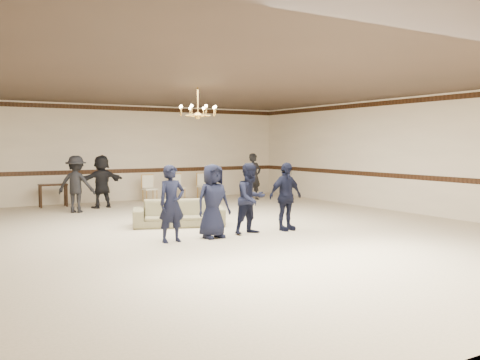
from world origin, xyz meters
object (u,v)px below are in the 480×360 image
at_px(boy_b, 213,201).
at_px(adult_mid, 102,181).
at_px(chandelier, 198,102).
at_px(boy_c, 251,199).
at_px(boy_a, 172,204).
at_px(banquet_chair_right, 204,186).
at_px(banquet_chair_mid, 178,187).
at_px(boy_d, 286,196).
at_px(settee, 179,213).
at_px(adult_right, 254,177).
at_px(adult_left, 76,184).
at_px(banquet_chair_left, 150,189).
at_px(console_table, 53,195).

bearing_deg(boy_b, adult_mid, 91.72).
xyz_separation_m(chandelier, boy_c, (0.45, -1.60, -2.12)).
relative_size(boy_a, adult_mid, 0.95).
relative_size(chandelier, banquet_chair_right, 1.07).
bearing_deg(banquet_chair_mid, boy_d, -88.90).
bearing_deg(banquet_chair_mid, settee, -108.91).
xyz_separation_m(boy_c, banquet_chair_mid, (1.32, 6.80, -0.31)).
height_order(boy_c, banquet_chair_mid, boy_c).
height_order(chandelier, adult_right, chandelier).
bearing_deg(boy_a, banquet_chair_mid, 60.61).
distance_m(adult_right, banquet_chair_right, 1.77).
bearing_deg(boy_b, adult_left, 101.68).
bearing_deg(adult_left, adult_right, -143.50).
distance_m(boy_b, adult_right, 7.25).
bearing_deg(boy_a, adult_left, 91.30).
bearing_deg(banquet_chair_mid, adult_mid, -160.42).
relative_size(boy_b, adult_mid, 0.95).
height_order(boy_c, banquet_chair_right, boy_c).
bearing_deg(boy_c, adult_right, 49.09).
bearing_deg(adult_left, banquet_chair_right, -129.26).
bearing_deg(banquet_chair_left, boy_a, -106.76).
bearing_deg(settee, banquet_chair_mid, 86.90).
distance_m(banquet_chair_right, console_table, 5.00).
xyz_separation_m(banquet_chair_left, console_table, (-3.00, 0.20, -0.09)).
bearing_deg(boy_c, banquet_chair_mid, 70.79).
xyz_separation_m(boy_a, settee, (0.91, 1.73, -0.45)).
height_order(boy_a, adult_mid, adult_mid).
distance_m(chandelier, settee, 2.61).
xyz_separation_m(boy_b, banquet_chair_left, (1.22, 6.80, -0.31)).
height_order(boy_b, boy_d, same).
bearing_deg(chandelier, boy_a, -130.18).
bearing_deg(console_table, boy_d, -59.78).
xyz_separation_m(boy_a, banquet_chair_right, (4.12, 6.80, -0.31)).
xyz_separation_m(boy_b, adult_left, (-1.47, 5.36, 0.04)).
bearing_deg(settee, adult_mid, 118.09).
bearing_deg(chandelier, console_table, 112.41).
bearing_deg(adult_right, console_table, 161.28).
xyz_separation_m(boy_b, banquet_chair_mid, (2.22, 6.80, -0.31)).
bearing_deg(settee, banquet_chair_right, 78.11).
distance_m(boy_a, console_table, 7.07).
xyz_separation_m(settee, banquet_chair_right, (3.21, 5.07, 0.13)).
xyz_separation_m(adult_left, banquet_chair_right, (4.69, 1.44, -0.35)).
distance_m(chandelier, adult_right, 6.12).
xyz_separation_m(boy_a, adult_mid, (0.33, 6.06, 0.04)).
height_order(settee, banquet_chair_left, banquet_chair_left).
height_order(adult_left, adult_right, same).
bearing_deg(settee, boy_d, -23.65).
relative_size(adult_right, banquet_chair_left, 1.80).
bearing_deg(boy_c, chandelier, 97.46).
xyz_separation_m(adult_mid, banquet_chair_right, (3.79, 0.74, -0.35)).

